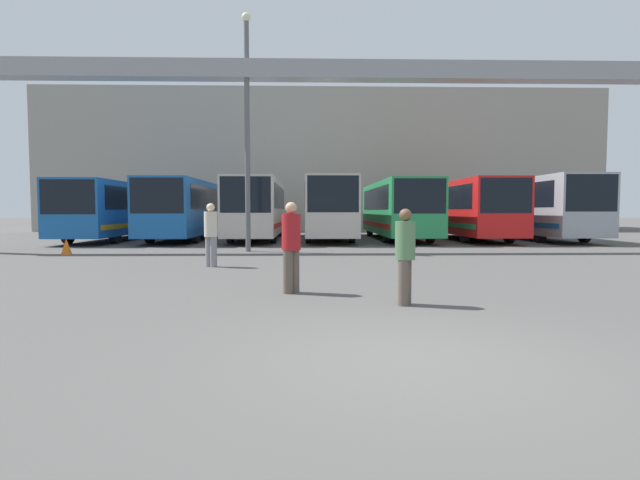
{
  "coord_description": "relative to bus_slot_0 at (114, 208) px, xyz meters",
  "views": [
    {
      "loc": [
        -1.15,
        -5.21,
        1.61
      ],
      "look_at": [
        -0.58,
        16.8,
        0.3
      ],
      "focal_mm": 28.0,
      "sensor_mm": 36.0,
      "label": 1
    }
  ],
  "objects": [
    {
      "name": "pedestrian_far_center",
      "position": [
        12.09,
        -18.89,
        -0.89
      ],
      "size": [
        0.34,
        0.34,
        1.64
      ],
      "rotation": [
        0.0,
        0.0,
        1.05
      ],
      "color": "brown",
      "rests_on": "ground"
    },
    {
      "name": "pedestrian_near_left",
      "position": [
        7.68,
        -13.02,
        -0.8
      ],
      "size": [
        0.38,
        0.38,
        1.81
      ],
      "rotation": [
        0.0,
        0.0,
        5.78
      ],
      "color": "gray",
      "rests_on": "ground"
    },
    {
      "name": "overhead_gantry",
      "position": [
        11.57,
        -7.51,
        4.48
      ],
      "size": [
        31.27,
        0.8,
        7.4
      ],
      "color": "gray",
      "rests_on": "ground"
    },
    {
      "name": "bus_slot_0",
      "position": [
        0.0,
        0.0,
        0.0
      ],
      "size": [
        2.61,
        10.58,
        3.06
      ],
      "color": "#1959A5",
      "rests_on": "ground"
    },
    {
      "name": "building_backdrop",
      "position": [
        11.57,
        16.8,
        3.71
      ],
      "size": [
        43.85,
        12.0,
        10.95
      ],
      "color": "gray",
      "rests_on": "ground"
    },
    {
      "name": "bus_slot_6",
      "position": [
        23.15,
        0.37,
        0.15
      ],
      "size": [
        2.59,
        11.33,
        3.33
      ],
      "color": "#999EA5",
      "rests_on": "ground"
    },
    {
      "name": "lamp_post",
      "position": [
        8.11,
        -7.7,
        3.18
      ],
      "size": [
        0.36,
        0.36,
        9.16
      ],
      "color": "#595B60",
      "rests_on": "ground"
    },
    {
      "name": "bus_slot_5",
      "position": [
        19.29,
        -0.08,
        0.06
      ],
      "size": [
        2.57,
        10.41,
        3.16
      ],
      "color": "red",
      "rests_on": "ground"
    },
    {
      "name": "bus_slot_4",
      "position": [
        15.43,
        0.41,
        0.04
      ],
      "size": [
        2.56,
        11.41,
        3.12
      ],
      "color": "#268C4C",
      "rests_on": "ground"
    },
    {
      "name": "traffic_cone",
      "position": [
        1.59,
        -8.81,
        -1.48
      ],
      "size": [
        0.38,
        0.38,
        0.58
      ],
      "color": "orange",
      "rests_on": "ground"
    },
    {
      "name": "ground_plane",
      "position": [
        11.57,
        -22.07,
        -1.76
      ],
      "size": [
        200.0,
        200.0,
        0.0
      ],
      "primitive_type": "plane",
      "color": "#514F4C"
    },
    {
      "name": "bus_slot_2",
      "position": [
        7.72,
        0.32,
        0.08
      ],
      "size": [
        2.46,
        11.22,
        3.2
      ],
      "color": "beige",
      "rests_on": "ground"
    },
    {
      "name": "pedestrian_mid_right",
      "position": [
        10.12,
        -17.61,
        -0.82
      ],
      "size": [
        0.37,
        0.37,
        1.77
      ],
      "rotation": [
        0.0,
        0.0,
        3.9
      ],
      "color": "brown",
      "rests_on": "ground"
    },
    {
      "name": "bus_slot_1",
      "position": [
        3.86,
        0.32,
        0.04
      ],
      "size": [
        2.57,
        11.22,
        3.14
      ],
      "color": "#1959A5",
      "rests_on": "ground"
    },
    {
      "name": "bus_slot_3",
      "position": [
        11.57,
        0.63,
        0.11
      ],
      "size": [
        2.51,
        11.84,
        3.25
      ],
      "color": "beige",
      "rests_on": "ground"
    }
  ]
}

